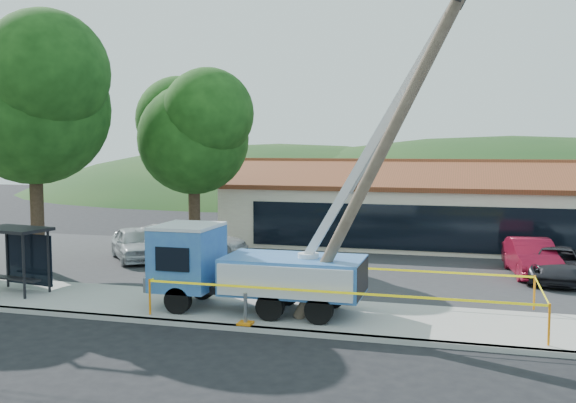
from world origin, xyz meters
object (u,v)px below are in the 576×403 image
(leaning_pole, at_px, (394,127))
(car_silver, at_px, (136,262))
(car_white, at_px, (197,258))
(utility_truck, at_px, (253,263))
(bus_shelter, at_px, (18,245))
(car_red, at_px, (531,278))
(car_dark, at_px, (556,283))

(leaning_pole, height_order, car_silver, leaning_pole)
(car_silver, distance_m, car_white, 2.91)
(utility_truck, relative_size, bus_shelter, 4.06)
(car_silver, distance_m, car_red, 17.36)
(utility_truck, relative_size, car_silver, 2.40)
(car_white, xyz_separation_m, car_dark, (15.91, -1.43, 0.00))
(bus_shelter, xyz_separation_m, car_white, (2.97, 8.95, -1.86))
(leaning_pole, distance_m, bus_shelter, 13.98)
(car_red, relative_size, car_dark, 0.98)
(leaning_pole, relative_size, bus_shelter, 4.03)
(bus_shelter, relative_size, car_dark, 0.57)
(utility_truck, bearing_deg, bus_shelter, 178.50)
(utility_truck, distance_m, car_dark, 12.73)
(car_red, height_order, car_white, car_red)
(car_silver, xyz_separation_m, car_red, (17.33, 1.03, 0.00))
(leaning_pole, height_order, car_red, leaning_pole)
(car_red, bearing_deg, leaning_pole, -124.69)
(bus_shelter, distance_m, car_red, 19.87)
(utility_truck, relative_size, car_dark, 2.31)
(bus_shelter, relative_size, car_white, 0.53)
(utility_truck, height_order, leaning_pole, utility_truck)
(leaning_pole, bearing_deg, bus_shelter, 176.90)
(car_white, bearing_deg, car_silver, 121.97)
(leaning_pole, bearing_deg, car_silver, 148.15)
(utility_truck, height_order, car_red, utility_truck)
(car_silver, bearing_deg, leaning_pole, -70.50)
(leaning_pole, xyz_separation_m, car_red, (4.66, 8.90, -5.91))
(utility_truck, bearing_deg, leaning_pole, -6.30)
(car_red, height_order, car_dark, car_red)
(utility_truck, height_order, car_dark, utility_truck)
(car_white, bearing_deg, bus_shelter, 155.40)
(utility_truck, relative_size, leaning_pole, 1.01)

